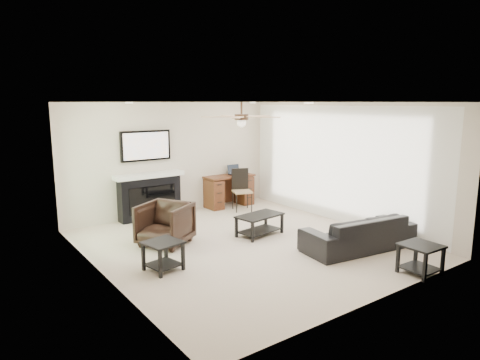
{
  "coord_description": "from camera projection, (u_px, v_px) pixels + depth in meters",
  "views": [
    {
      "loc": [
        -4.35,
        -5.86,
        2.51
      ],
      "look_at": [
        0.01,
        0.16,
        1.14
      ],
      "focal_mm": 32.0,
      "sensor_mm": 36.0,
      "label": 1
    }
  ],
  "objects": [
    {
      "name": "sofa",
      "position": [
        358.0,
        232.0,
        7.35
      ],
      "size": [
        2.1,
        1.07,
        0.59
      ],
      "primitive_type": "imported",
      "rotation": [
        0.0,
        0.0,
        3.0
      ],
      "color": "black",
      "rests_on": "ground"
    },
    {
      "name": "armchair",
      "position": [
        165.0,
        224.0,
        7.55
      ],
      "size": [
        1.13,
        1.13,
        0.76
      ],
      "primitive_type": "imported",
      "rotation": [
        0.0,
        0.0,
        -1.01
      ],
      "color": "black",
      "rests_on": "ground"
    },
    {
      "name": "desk_chair",
      "position": [
        242.0,
        190.0,
        9.92
      ],
      "size": [
        0.55,
        0.56,
        0.97
      ],
      "primitive_type": "cube",
      "rotation": [
        0.0,
        0.0,
        -0.37
      ],
      "color": "black",
      "rests_on": "ground"
    },
    {
      "name": "desk",
      "position": [
        229.0,
        191.0,
        10.37
      ],
      "size": [
        1.22,
        0.56,
        0.76
      ],
      "primitive_type": "cube",
      "color": "#401B10",
      "rests_on": "ground"
    },
    {
      "name": "coffee_table",
      "position": [
        260.0,
        225.0,
        8.12
      ],
      "size": [
        0.96,
        0.63,
        0.4
      ],
      "primitive_type": "cube",
      "rotation": [
        0.0,
        0.0,
        0.15
      ],
      "color": "black",
      "rests_on": "ground"
    },
    {
      "name": "laptop",
      "position": [
        236.0,
        170.0,
        10.38
      ],
      "size": [
        0.33,
        0.24,
        0.23
      ],
      "primitive_type": "cube",
      "color": "black",
      "rests_on": "desk"
    },
    {
      "name": "room_shell",
      "position": [
        251.0,
        149.0,
        7.5
      ],
      "size": [
        5.5,
        5.54,
        2.52
      ],
      "color": "beige",
      "rests_on": "ground"
    },
    {
      "name": "end_table_near",
      "position": [
        420.0,
        259.0,
        6.28
      ],
      "size": [
        0.54,
        0.54,
        0.45
      ],
      "primitive_type": "cube",
      "rotation": [
        0.0,
        0.0,
        -0.04
      ],
      "color": "black",
      "rests_on": "ground"
    },
    {
      "name": "end_table_left",
      "position": [
        163.0,
        256.0,
        6.42
      ],
      "size": [
        0.59,
        0.59,
        0.45
      ],
      "primitive_type": "cube",
      "rotation": [
        0.0,
        0.0,
        0.19
      ],
      "color": "black",
      "rests_on": "ground"
    },
    {
      "name": "fireplace_unit",
      "position": [
        149.0,
        175.0,
        9.15
      ],
      "size": [
        1.52,
        0.34,
        1.91
      ],
      "primitive_type": "cube",
      "color": "black",
      "rests_on": "ground"
    }
  ]
}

